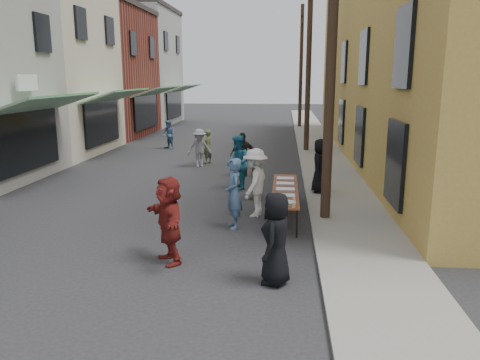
% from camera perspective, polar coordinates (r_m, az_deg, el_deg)
% --- Properties ---
extents(ground, '(120.00, 120.00, 0.00)m').
position_cam_1_polar(ground, '(10.47, -12.74, -9.04)').
color(ground, '#28282B').
rests_on(ground, ground).
extents(sidewalk, '(2.20, 60.00, 0.10)m').
position_cam_1_polar(sidewalk, '(24.59, 9.68, 3.51)').
color(sidewalk, gray).
rests_on(sidewalk, ground).
extents(storefront_row, '(8.00, 37.00, 9.00)m').
position_cam_1_polar(storefront_row, '(27.55, -23.66, 12.12)').
color(storefront_row, maroon).
rests_on(storefront_row, ground).
extents(building_ochre, '(10.00, 28.00, 10.00)m').
position_cam_1_polar(building_ochre, '(24.58, 25.07, 14.14)').
color(building_ochre, '#B98A42').
rests_on(building_ochre, ground).
extents(utility_pole_near, '(0.26, 0.26, 9.00)m').
position_cam_1_polar(utility_pole_near, '(12.31, 11.12, 15.57)').
color(utility_pole_near, '#2D2116').
rests_on(utility_pole_near, ground).
extents(utility_pole_mid, '(0.26, 0.26, 9.00)m').
position_cam_1_polar(utility_pole_mid, '(24.27, 8.37, 13.99)').
color(utility_pole_mid, '#2D2116').
rests_on(utility_pole_mid, ground).
extents(utility_pole_far, '(0.26, 0.26, 9.00)m').
position_cam_1_polar(utility_pole_far, '(36.26, 7.44, 13.45)').
color(utility_pole_far, '#2D2116').
rests_on(utility_pole_far, ground).
extents(serving_table, '(0.70, 4.00, 0.75)m').
position_cam_1_polar(serving_table, '(13.01, 5.53, -1.25)').
color(serving_table, brown).
rests_on(serving_table, ground).
extents(catering_tray_sausage, '(0.50, 0.33, 0.08)m').
position_cam_1_polar(catering_tray_sausage, '(11.40, 5.53, -2.82)').
color(catering_tray_sausage, maroon).
rests_on(catering_tray_sausage, serving_table).
extents(catering_tray_foil_b, '(0.50, 0.33, 0.08)m').
position_cam_1_polar(catering_tray_foil_b, '(12.03, 5.54, -2.01)').
color(catering_tray_foil_b, '#B2B2B7').
rests_on(catering_tray_foil_b, serving_table).
extents(catering_tray_buns, '(0.50, 0.33, 0.08)m').
position_cam_1_polar(catering_tray_buns, '(12.70, 5.54, -1.23)').
color(catering_tray_buns, tan).
rests_on(catering_tray_buns, serving_table).
extents(catering_tray_foil_d, '(0.50, 0.33, 0.08)m').
position_cam_1_polar(catering_tray_foil_d, '(13.39, 5.54, -0.53)').
color(catering_tray_foil_d, '#B2B2B7').
rests_on(catering_tray_foil_d, serving_table).
extents(catering_tray_buns_end, '(0.50, 0.33, 0.08)m').
position_cam_1_polar(catering_tray_buns_end, '(14.07, 5.54, 0.11)').
color(catering_tray_buns_end, tan).
rests_on(catering_tray_buns_end, serving_table).
extents(condiment_jar_a, '(0.07, 0.07, 0.08)m').
position_cam_1_polar(condiment_jar_a, '(11.11, 4.39, -3.20)').
color(condiment_jar_a, '#A57F26').
rests_on(condiment_jar_a, serving_table).
extents(condiment_jar_b, '(0.07, 0.07, 0.08)m').
position_cam_1_polar(condiment_jar_b, '(11.20, 4.40, -3.07)').
color(condiment_jar_b, '#A57F26').
rests_on(condiment_jar_b, serving_table).
extents(condiment_jar_c, '(0.07, 0.07, 0.08)m').
position_cam_1_polar(condiment_jar_c, '(11.30, 4.41, -2.93)').
color(condiment_jar_c, '#A57F26').
rests_on(condiment_jar_c, serving_table).
extents(cup_stack, '(0.08, 0.08, 0.12)m').
position_cam_1_polar(cup_stack, '(11.15, 6.56, -3.08)').
color(cup_stack, tan).
rests_on(cup_stack, serving_table).
extents(guest_front_a, '(0.74, 0.96, 1.74)m').
position_cam_1_polar(guest_front_a, '(8.69, 4.42, -7.13)').
color(guest_front_a, black).
rests_on(guest_front_a, ground).
extents(guest_front_b, '(0.59, 0.75, 1.80)m').
position_cam_1_polar(guest_front_b, '(11.81, -0.77, -1.66)').
color(guest_front_b, '#4B6B92').
rests_on(guest_front_b, ground).
extents(guest_front_c, '(0.90, 1.05, 1.87)m').
position_cam_1_polar(guest_front_c, '(15.93, -0.29, 2.14)').
color(guest_front_c, teal).
rests_on(guest_front_c, ground).
extents(guest_front_d, '(1.00, 1.37, 1.89)m').
position_cam_1_polar(guest_front_d, '(12.82, 1.86, -0.34)').
color(guest_front_d, silver).
rests_on(guest_front_d, ground).
extents(guest_front_e, '(0.58, 1.02, 1.64)m').
position_cam_1_polar(guest_front_e, '(14.65, 2.01, 0.76)').
color(guest_front_e, olive).
rests_on(guest_front_e, ground).
extents(guest_queue_back, '(1.32, 1.73, 1.82)m').
position_cam_1_polar(guest_queue_back, '(9.73, -8.66, -4.83)').
color(guest_queue_back, maroon).
rests_on(guest_queue_back, ground).
extents(server, '(0.85, 1.01, 1.76)m').
position_cam_1_polar(server, '(15.35, 9.77, 1.74)').
color(server, black).
rests_on(server, sidewalk).
extents(passerby_left, '(1.19, 0.92, 1.63)m').
position_cam_1_polar(passerby_left, '(20.11, -4.97, 3.90)').
color(passerby_left, gray).
rests_on(passerby_left, ground).
extents(passerby_mid, '(1.07, 0.65, 1.70)m').
position_cam_1_polar(passerby_mid, '(18.14, 0.38, 3.13)').
color(passerby_mid, black).
rests_on(passerby_mid, ground).
extents(passerby_right, '(0.59, 0.66, 1.52)m').
position_cam_1_polar(passerby_right, '(20.83, -4.01, 4.05)').
color(passerby_right, '#5A6339').
rests_on(passerby_right, ground).
extents(passerby_far, '(0.95, 0.93, 1.55)m').
position_cam_1_polar(passerby_far, '(25.43, -8.67, 5.48)').
color(passerby_far, '#4F7099').
rests_on(passerby_far, ground).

